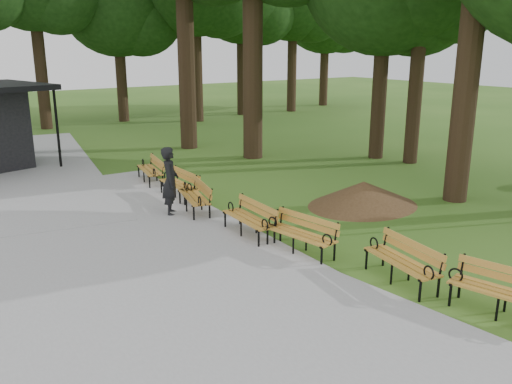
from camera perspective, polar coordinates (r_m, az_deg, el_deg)
ground at (r=11.57m, az=8.81°, el=-8.10°), size 100.00×100.00×0.00m
path at (r=12.03m, az=-15.77°, el=-7.42°), size 12.00×38.00×0.06m
person at (r=14.89m, az=-9.12°, el=1.14°), size 0.74×0.83×1.92m
dirt_mound at (r=15.99m, az=11.37°, el=-0.16°), size 2.89×2.89×0.73m
bench_1 at (r=10.33m, az=24.83°, el=-9.75°), size 1.08×2.00×0.88m
bench_2 at (r=11.04m, az=15.21°, el=-7.19°), size 0.96×1.98×0.88m
bench_3 at (r=12.15m, az=4.71°, el=-4.56°), size 0.93×1.98×0.88m
bench_4 at (r=13.16m, az=-0.78°, el=-2.91°), size 0.75×1.93×0.88m
bench_5 at (r=15.16m, az=-6.64°, el=-0.53°), size 1.08×2.00×0.88m
bench_6 at (r=16.52m, az=-8.22°, el=0.75°), size 0.67×1.91×0.88m
bench_7 at (r=18.62m, az=-11.23°, el=2.29°), size 0.98×1.99×0.88m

